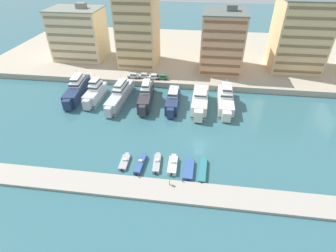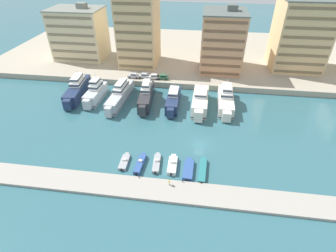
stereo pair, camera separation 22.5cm
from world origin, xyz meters
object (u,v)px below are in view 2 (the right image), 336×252
(motorboat_teal_center_right, at_px, (202,170))
(car_silver_left, at_px, (144,75))
(yacht_navy_far_left, at_px, (77,89))
(yacht_navy_center, at_px, (173,100))
(yacht_silver_mid_left, at_px, (120,95))
(car_white_mid_left, at_px, (154,76))
(yacht_ivory_mid_right, at_px, (226,99))
(motorboat_grey_mid_left, at_px, (157,163))
(yacht_charcoal_center_left, at_px, (146,95))
(motorboat_grey_far_left, at_px, (124,162))
(car_silver_far_left, at_px, (134,75))
(yacht_ivory_center_right, at_px, (200,101))
(motorboat_blue_left, at_px, (140,164))
(car_green_center_left, at_px, (163,77))
(yacht_silver_left, at_px, (95,93))
(motorboat_blue_center, at_px, (188,169))
(motorboat_white_center_left, at_px, (172,165))
(pedestrian_near_edge, at_px, (169,181))

(motorboat_teal_center_right, height_order, car_silver_left, car_silver_left)
(yacht_navy_far_left, relative_size, yacht_navy_center, 1.23)
(yacht_silver_mid_left, xyz_separation_m, car_white_mid_left, (8.53, 14.18, 0.65))
(yacht_ivory_mid_right, bearing_deg, motorboat_grey_mid_left, -119.90)
(yacht_charcoal_center_left, bearing_deg, motorboat_grey_far_left, -88.62)
(yacht_navy_far_left, xyz_separation_m, car_silver_left, (20.32, 12.70, 0.55))
(yacht_navy_center, height_order, motorboat_grey_far_left, yacht_navy_center)
(car_silver_far_left, bearing_deg, yacht_ivory_center_right, -30.14)
(motorboat_blue_left, bearing_deg, yacht_ivory_mid_right, 55.70)
(yacht_ivory_mid_right, relative_size, car_green_center_left, 4.66)
(yacht_navy_center, bearing_deg, motorboat_teal_center_right, -70.52)
(car_silver_left, bearing_deg, yacht_silver_left, -132.85)
(car_white_mid_left, bearing_deg, yacht_ivory_center_right, -39.87)
(yacht_navy_center, xyz_separation_m, car_silver_left, (-12.54, 14.67, 1.02))
(motorboat_grey_mid_left, height_order, car_white_mid_left, car_white_mid_left)
(yacht_ivory_mid_right, distance_m, motorboat_blue_center, 32.25)
(motorboat_blue_left, bearing_deg, yacht_navy_far_left, 132.80)
(motorboat_white_center_left, bearing_deg, motorboat_grey_far_left, -178.57)
(motorboat_teal_center_right, xyz_separation_m, car_green_center_left, (-15.74, 43.43, 2.60))
(yacht_navy_center, height_order, yacht_ivory_mid_right, yacht_ivory_mid_right)
(yacht_charcoal_center_left, relative_size, yacht_ivory_mid_right, 0.98)
(motorboat_grey_mid_left, height_order, motorboat_blue_center, motorboat_grey_mid_left)
(motorboat_blue_center, xyz_separation_m, car_green_center_left, (-12.55, 43.54, 2.62))
(yacht_silver_mid_left, distance_m, car_green_center_left, 18.68)
(yacht_navy_far_left, height_order, car_green_center_left, yacht_navy_far_left)
(yacht_ivory_mid_right, bearing_deg, yacht_silver_mid_left, -177.32)
(yacht_silver_left, bearing_deg, motorboat_grey_far_left, -58.49)
(yacht_navy_center, distance_m, car_white_mid_left, 16.91)
(yacht_ivory_center_right, height_order, motorboat_grey_far_left, yacht_ivory_center_right)
(yacht_silver_left, bearing_deg, car_green_center_left, 34.97)
(yacht_silver_mid_left, xyz_separation_m, pedestrian_near_edge, (20.69, -34.59, -0.77))
(car_white_mid_left, relative_size, pedestrian_near_edge, 2.52)
(yacht_ivory_mid_right, height_order, motorboat_grey_mid_left, yacht_ivory_mid_right)
(motorboat_grey_far_left, bearing_deg, motorboat_blue_left, -5.17)
(yacht_navy_center, xyz_separation_m, motorboat_white_center_left, (3.23, -28.20, -1.48))
(car_silver_left, bearing_deg, motorboat_grey_mid_left, -74.31)
(car_white_mid_left, bearing_deg, car_silver_far_left, -179.28)
(motorboat_grey_far_left, bearing_deg, yacht_ivory_mid_right, 50.70)
(yacht_navy_center, relative_size, car_silver_far_left, 4.07)
(motorboat_grey_far_left, xyz_separation_m, car_green_center_left, (2.70, 43.02, 2.66))
(yacht_ivory_center_right, distance_m, motorboat_grey_far_left, 32.91)
(motorboat_teal_center_right, bearing_deg, motorboat_blue_left, 179.77)
(motorboat_blue_center, distance_m, pedestrian_near_edge, 6.71)
(yacht_silver_mid_left, relative_size, car_silver_left, 5.12)
(car_green_center_left, bearing_deg, motorboat_teal_center_right, -70.08)
(motorboat_grey_mid_left, xyz_separation_m, car_green_center_left, (-4.96, 42.50, 2.61))
(yacht_charcoal_center_left, bearing_deg, yacht_ivory_mid_right, 2.03)
(yacht_ivory_mid_right, xyz_separation_m, motorboat_blue_left, (-20.86, -30.59, -1.83))
(motorboat_blue_left, bearing_deg, yacht_silver_left, 126.46)
(yacht_silver_left, xyz_separation_m, motorboat_grey_far_left, (17.65, -28.79, -2.11))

